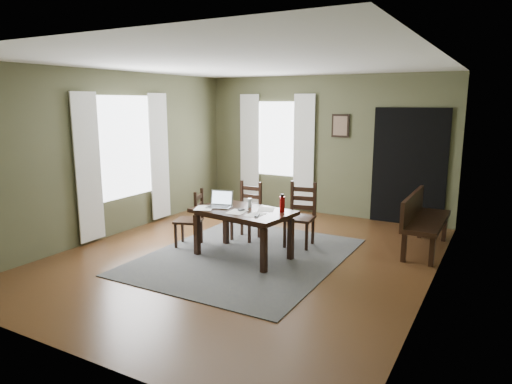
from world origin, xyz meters
The scene contains 25 objects.
ground centered at (0.00, 0.00, -0.01)m, with size 5.00×6.00×0.01m.
room_shell centered at (0.00, 0.00, 1.80)m, with size 5.02×6.02×2.71m.
rug centered at (0.00, 0.00, 0.01)m, with size 2.60×3.20×0.01m.
dining_table centered at (-0.02, -0.05, 0.62)m, with size 1.48×1.01×0.69m.
chair_end centered at (-0.97, 0.01, 0.43)m, with size 0.49×0.49×0.88m.
chair_back_left centered at (-0.43, 0.77, 0.45)m, with size 0.41×0.41×0.92m.
chair_back_right centered at (0.47, 0.86, 0.48)m, with size 0.47×0.47×0.97m.
bench centered at (2.14, 1.54, 0.51)m, with size 0.49×1.52×0.86m.
laptop centered at (-0.40, -0.04, 0.76)m, with size 0.40×0.34×0.23m.
computer_mouse centered at (-0.01, -0.11, 0.72)m, with size 0.05×0.09×0.03m, color #3F3F42.
tv_remote centered at (0.33, -0.26, 0.71)m, with size 0.05×0.17×0.02m, color black.
drinking_glass centered at (0.00, 0.12, 0.77)m, with size 0.06×0.06×0.13m, color silver.
water_bottle centered at (0.53, 0.09, 0.82)m, with size 0.09×0.09×0.25m.
paper_a centered at (-0.56, -0.23, 0.70)m, with size 0.25×0.33×0.00m, color white.
paper_b centered at (0.28, -0.22, 0.70)m, with size 0.21×0.27×0.00m, color white.
paper_c centered at (0.26, 0.12, 0.70)m, with size 0.22×0.28×0.00m, color white.
paper_e centered at (-0.02, -0.20, 0.70)m, with size 0.23×0.30×0.00m, color white.
window_left centered at (-2.47, 0.20, 1.45)m, with size 0.01×1.30×1.70m.
window_back centered at (-1.00, 2.97, 1.45)m, with size 1.00×0.01×1.50m.
curtain_left_near centered at (-2.44, -0.62, 1.20)m, with size 0.03×0.48×2.30m.
curtain_left_far centered at (-2.44, 1.02, 1.20)m, with size 0.03×0.48×2.30m.
curtain_back_left centered at (-1.62, 2.94, 1.20)m, with size 0.44×0.03×2.30m.
curtain_back_right centered at (-0.38, 2.94, 1.20)m, with size 0.44×0.03×2.30m.
framed_picture centered at (0.35, 2.97, 1.75)m, with size 0.34×0.03×0.44m.
doorway_back centered at (1.65, 2.97, 1.05)m, with size 1.30×0.03×2.10m.
Camera 1 is at (3.18, -5.43, 2.21)m, focal length 32.00 mm.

